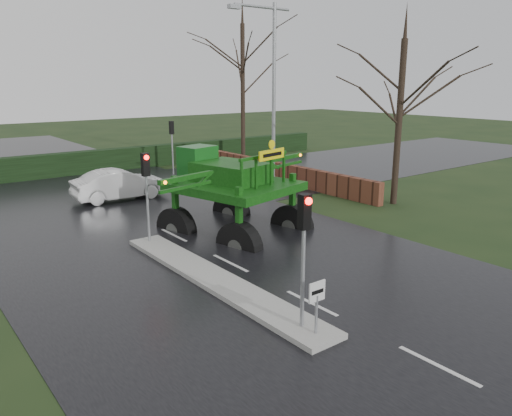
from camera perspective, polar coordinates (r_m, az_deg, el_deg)
ground at (r=14.35m, az=6.34°, el=-10.83°), size 140.00×140.00×0.00m
road_main at (r=22.16m, az=-11.85°, el=-1.86°), size 14.00×80.00×0.02m
road_cross at (r=27.54m, az=-17.35°, el=0.96°), size 80.00×12.00×0.02m
median_island at (r=15.73m, az=-4.80°, el=-8.11°), size 1.20×10.00×0.16m
hedge_row at (r=34.90m, az=-22.11°, el=4.53°), size 44.00×0.90×1.50m
brick_wall at (r=32.45m, az=0.19°, el=4.65°), size 0.40×20.00×1.20m
keep_left_sign at (r=12.11m, az=6.96°, el=-10.29°), size 0.50×0.07×1.35m
traffic_signal_near at (r=11.89m, az=5.53°, el=-2.81°), size 0.26×0.33×3.52m
traffic_signal_mid at (r=18.81m, az=-12.44°, el=3.33°), size 0.26×0.33×3.52m
traffic_signal_far at (r=33.36m, az=-9.61°, el=8.17°), size 0.26×0.33×3.52m
street_light_right at (r=27.41m, az=1.56°, el=14.18°), size 3.85×0.30×10.00m
tree_right_near at (r=25.66m, az=16.19°, el=11.84°), size 5.60×5.60×9.64m
tree_right_far at (r=37.48m, az=-1.53°, el=15.01°), size 7.00×7.00×12.05m
crop_sprayer at (r=18.39m, az=-2.52°, el=2.46°), size 8.47×6.18×4.85m
white_sedan at (r=27.18m, az=-15.17°, el=0.94°), size 4.92×1.95×1.59m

